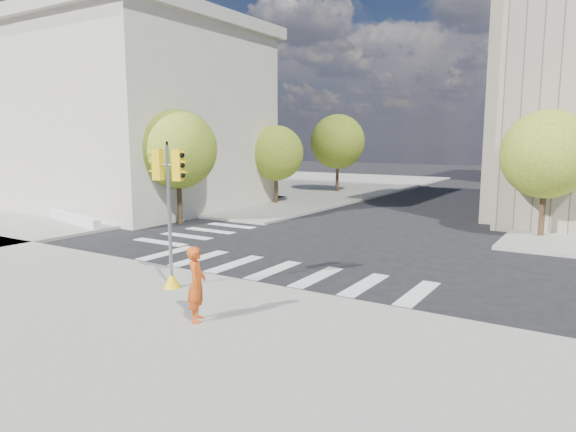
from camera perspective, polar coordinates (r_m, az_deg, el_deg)
The scene contains 14 objects.
ground at distance 20.55m, azimuth 1.74°, elevation -4.90°, with size 160.00×160.00×0.00m, color black.
sidewalk_near at distance 12.74m, azimuth -24.84°, elevation -13.95°, with size 30.00×14.00×0.15m, color gray.
sidewalk_far_left at distance 52.89m, azimuth -2.82°, elevation 3.44°, with size 28.00×40.00×0.15m, color gray.
classical_building at distance 39.30m, azimuth -18.28°, elevation 10.55°, with size 19.00×15.00×12.70m.
tree_lw_near at distance 29.58m, azimuth -12.14°, elevation 7.25°, with size 4.40×4.40×6.41m.
tree_lw_mid at distance 37.44m, azimuth -1.36°, elevation 6.99°, with size 4.00×4.00×5.77m.
tree_lw_far at distance 46.11m, azimuth 5.55°, elevation 8.21°, with size 4.80×4.80×6.95m.
tree_re_near at distance 27.41m, azimuth 26.78°, elevation 6.12°, with size 4.20×4.20×6.16m.
tree_re_mid at distance 39.37m, azimuth 28.47°, elevation 6.91°, with size 4.60×4.60×6.66m.
tree_re_far at distance 51.35m, azimuth 29.30°, elevation 6.45°, with size 4.00×4.00×5.88m.
lamp_near at distance 31.35m, azimuth 28.45°, elevation 7.16°, with size 0.35×0.18×8.11m.
traffic_signal at distance 16.27m, azimuth -13.00°, elevation -1.21°, with size 1.08×0.56×4.56m.
photographer at distance 13.39m, azimuth -10.13°, elevation -7.43°, with size 0.71×0.47×1.95m, color #C44612.
planter_wall at distance 30.89m, azimuth -22.74°, elevation -0.27°, with size 6.00×0.40×0.50m, color white.
Camera 1 is at (10.04, -17.28, 4.78)m, focal length 32.00 mm.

